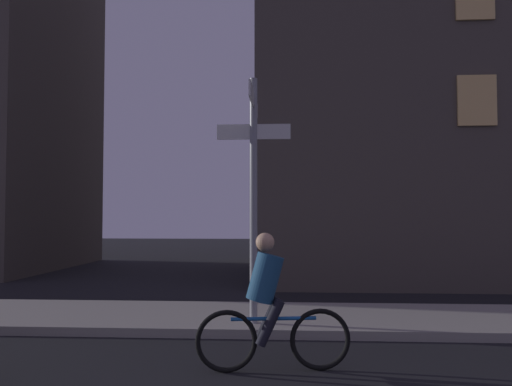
# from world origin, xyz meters

# --- Properties ---
(sidewalk_kerb) EXTENTS (40.00, 2.50, 0.14)m
(sidewalk_kerb) POSITION_xyz_m (0.00, 7.16, 0.07)
(sidewalk_kerb) COLOR gray
(sidewalk_kerb) RESTS_ON ground_plane
(signpost) EXTENTS (1.17, 1.71, 3.85)m
(signpost) POSITION_xyz_m (0.12, 6.41, 2.44)
(signpost) COLOR gray
(signpost) RESTS_ON sidewalk_kerb
(cyclist) EXTENTS (1.81, 0.38, 1.61)m
(cyclist) POSITION_xyz_m (0.45, 4.34, 0.75)
(cyclist) COLOR black
(cyclist) RESTS_ON ground_plane
(building_right_block) EXTENTS (10.49, 10.04, 13.10)m
(building_right_block) POSITION_xyz_m (5.10, 15.70, 6.55)
(building_right_block) COLOR #4C443D
(building_right_block) RESTS_ON ground_plane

